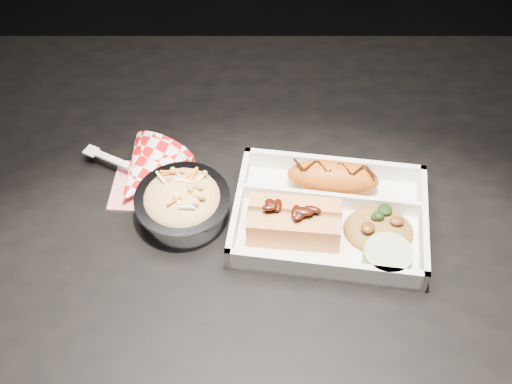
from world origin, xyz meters
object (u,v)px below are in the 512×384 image
(foil_coleslaw_cup, at_px, (183,202))
(dining_table, at_px, (281,255))
(napkin_fork, at_px, (144,174))
(food_tray, at_px, (329,219))
(fried_pastry, at_px, (333,178))
(hotdog, at_px, (294,220))

(foil_coleslaw_cup, bearing_deg, dining_table, -1.02)
(foil_coleslaw_cup, height_order, napkin_fork, napkin_fork)
(foil_coleslaw_cup, bearing_deg, napkin_fork, 134.12)
(food_tray, bearing_deg, dining_table, 179.17)
(fried_pastry, distance_m, napkin_fork, 0.26)
(napkin_fork, bearing_deg, food_tray, 11.13)
(dining_table, relative_size, napkin_fork, 7.42)
(hotdog, bearing_deg, fried_pastry, 58.85)
(hotdog, relative_size, napkin_fork, 0.76)
(foil_coleslaw_cup, distance_m, napkin_fork, 0.09)
(fried_pastry, bearing_deg, hotdog, -126.63)
(foil_coleslaw_cup, bearing_deg, food_tray, -3.44)
(food_tray, bearing_deg, fried_pastry, 90.00)
(fried_pastry, distance_m, hotdog, 0.09)
(hotdog, height_order, napkin_fork, napkin_fork)
(foil_coleslaw_cup, bearing_deg, fried_pastry, 12.08)
(food_tray, distance_m, hotdog, 0.06)
(fried_pastry, xyz_separation_m, hotdog, (-0.06, -0.08, 0.00))
(dining_table, height_order, fried_pastry, fried_pastry)
(dining_table, bearing_deg, food_tray, -8.70)
(food_tray, relative_size, napkin_fork, 1.68)
(food_tray, bearing_deg, foil_coleslaw_cup, -175.57)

